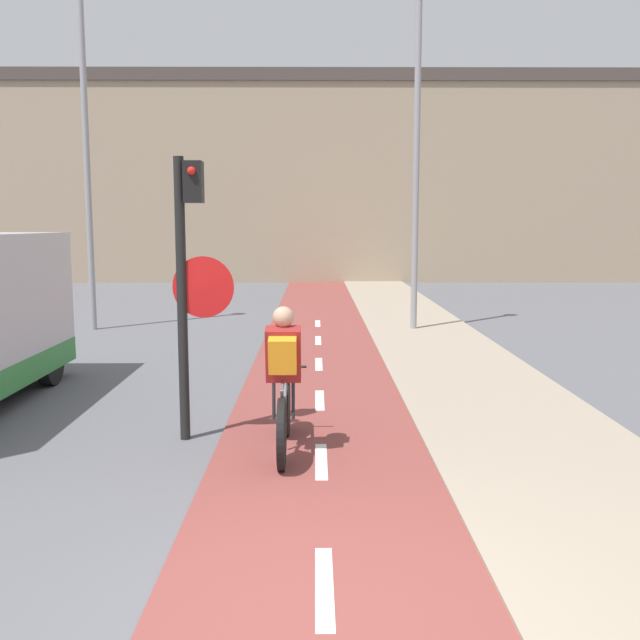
% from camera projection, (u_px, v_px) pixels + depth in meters
% --- Properties ---
extents(ground_plane, '(120.00, 120.00, 0.00)m').
position_uv_depth(ground_plane, '(325.00, 632.00, 4.19)').
color(ground_plane, '#5B5B60').
extents(bike_lane, '(2.24, 60.00, 0.02)m').
position_uv_depth(bike_lane, '(325.00, 630.00, 4.20)').
color(bike_lane, brown).
rests_on(bike_lane, ground_plane).
extents(building_row_background, '(60.00, 5.20, 8.55)m').
position_uv_depth(building_row_background, '(317.00, 181.00, 31.25)').
color(building_row_background, gray).
rests_on(building_row_background, ground_plane).
extents(traffic_light_pole, '(0.67, 0.25, 3.10)m').
position_uv_depth(traffic_light_pole, '(189.00, 267.00, 7.71)').
color(traffic_light_pole, black).
rests_on(traffic_light_pole, ground_plane).
extents(street_lamp_far, '(0.36, 0.36, 7.70)m').
position_uv_depth(street_lamp_far, '(85.00, 121.00, 15.66)').
color(street_lamp_far, gray).
rests_on(street_lamp_far, ground_plane).
extents(street_lamp_sidewalk, '(0.36, 0.36, 7.56)m').
position_uv_depth(street_lamp_sidewalk, '(417.00, 124.00, 15.50)').
color(street_lamp_sidewalk, gray).
rests_on(street_lamp_sidewalk, ground_plane).
extents(cyclist_near, '(0.46, 1.85, 1.55)m').
position_uv_depth(cyclist_near, '(284.00, 385.00, 7.38)').
color(cyclist_near, black).
rests_on(cyclist_near, ground_plane).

